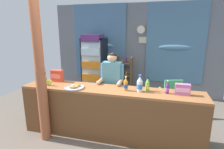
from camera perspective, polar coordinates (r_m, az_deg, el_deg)
name	(u,v)px	position (r m, az deg, el deg)	size (l,w,h in m)	color
ground_plane	(122,118)	(4.37, 3.14, -13.32)	(7.67, 7.67, 0.00)	#665B51
back_wall_curtained	(135,49)	(5.71, 7.19, 7.76)	(5.08, 0.22, 2.72)	slate
stall_counter	(108,110)	(3.39, -1.25, -10.79)	(3.31, 0.57, 0.94)	#935B33
timber_post	(40,73)	(3.42, -21.20, 0.57)	(0.20, 0.18, 2.64)	#995133
drink_fridge	(94,63)	(5.55, -5.49, 3.53)	(0.65, 0.67, 1.84)	black
bottle_shelf_rack	(124,76)	(5.55, 3.74, -0.45)	(0.48, 0.28, 1.20)	brown
plastic_lawn_chair	(171,93)	(4.67, 17.59, -5.55)	(0.55, 0.55, 0.86)	#4CC675
shopkeeper	(112,81)	(3.80, 0.01, -2.02)	(0.48, 0.42, 1.53)	#28282D
soda_bottle_water	(140,84)	(3.22, 8.51, -3.04)	(0.10, 0.10, 0.30)	silver
soda_bottle_orange_soda	(126,85)	(3.25, 4.23, -3.09)	(0.07, 0.07, 0.26)	orange
soda_bottle_lime_soda	(147,85)	(3.29, 10.82, -3.18)	(0.07, 0.07, 0.25)	#75C64C
soda_bottle_grape_soda	(167,88)	(3.24, 16.63, -3.95)	(0.06, 0.06, 0.23)	#56286B
snack_box_crackers	(57,76)	(3.98, -16.49, -0.34)	(0.23, 0.13, 0.23)	#E5422D
snack_box_wafer	(183,89)	(3.26, 20.86, -4.30)	(0.24, 0.10, 0.18)	#B76699
pastry_tray	(74,87)	(3.46, -11.49, -3.83)	(0.36, 0.36, 0.06)	#BCBCC1
banana_bunch	(47,82)	(3.77, -19.46, -2.29)	(0.28, 0.06, 0.16)	#B7C647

